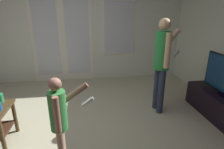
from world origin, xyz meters
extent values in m
cube|color=#AEAC8E|center=(0.00, 0.00, -0.01)|extent=(5.84, 4.80, 0.02)
cube|color=silver|center=(0.00, 2.37, 1.29)|extent=(5.84, 0.06, 2.59)
cube|color=white|center=(-0.44, 2.33, 1.04)|extent=(0.72, 0.02, 2.14)
cube|color=silver|center=(-0.44, 2.32, 1.09)|extent=(0.56, 0.01, 1.84)
cube|color=white|center=(0.28, 2.33, 1.04)|extent=(0.72, 0.02, 2.14)
cube|color=silver|center=(0.28, 2.32, 1.09)|extent=(0.56, 0.01, 1.84)
cube|color=white|center=(1.29, 2.33, 1.27)|extent=(0.79, 0.02, 1.30)
cube|color=silver|center=(1.29, 2.32, 1.27)|extent=(0.73, 0.01, 1.24)
cylinder|color=#42301A|center=(-0.59, -0.17, 0.24)|extent=(0.05, 0.05, 0.47)
cylinder|color=#42301A|center=(-0.59, 0.26, 0.24)|extent=(0.05, 0.05, 0.47)
cylinder|color=#30384F|center=(1.67, 0.46, 0.38)|extent=(0.11, 0.11, 0.77)
cylinder|color=#30384F|center=(1.66, 0.62, 0.38)|extent=(0.11, 0.11, 0.77)
cylinder|color=green|center=(1.66, 0.54, 1.07)|extent=(0.25, 0.25, 0.60)
sphere|color=#E1B687|center=(1.66, 0.54, 1.48)|extent=(0.18, 0.18, 0.18)
cylinder|color=#E1B687|center=(1.67, 0.37, 1.10)|extent=(0.09, 0.09, 0.53)
cylinder|color=#E1B687|center=(1.83, 0.72, 1.16)|extent=(0.42, 0.11, 0.46)
cube|color=white|center=(2.00, 0.73, 0.96)|extent=(0.12, 0.05, 0.13)
cylinder|color=tan|center=(0.15, -0.47, 0.26)|extent=(0.07, 0.07, 0.53)
cylinder|color=#388942|center=(0.15, -0.53, 0.74)|extent=(0.17, 0.17, 0.41)
sphere|color=#9B6856|center=(0.15, -0.53, 1.02)|extent=(0.13, 0.13, 0.13)
cylinder|color=#9B6856|center=(0.16, -0.64, 0.76)|extent=(0.06, 0.06, 0.37)
cylinder|color=#9B6856|center=(0.30, -0.40, 0.84)|extent=(0.34, 0.09, 0.25)
cube|color=white|center=(0.45, -0.39, 0.74)|extent=(0.14, 0.05, 0.10)
cylinder|color=#2A9552|center=(-0.70, 0.21, 0.57)|extent=(0.08, 0.08, 0.12)
camera|label=1|loc=(0.45, -2.15, 1.66)|focal=29.02mm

